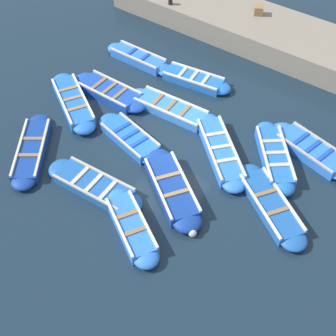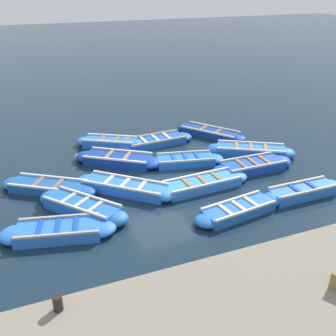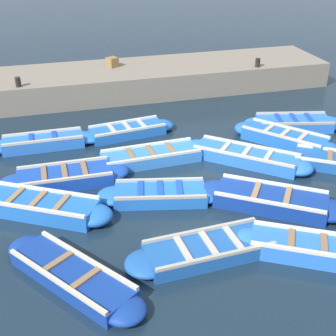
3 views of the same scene
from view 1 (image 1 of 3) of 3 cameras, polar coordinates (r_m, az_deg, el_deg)
The scene contains 19 objects.
ground_plane at distance 16.88m, azimuth 0.20°, elevation 2.64°, with size 120.00×120.00×0.00m, color #162838.
boat_broadside at distance 18.10m, azimuth 0.33°, elevation 7.21°, with size 1.09×3.81×0.40m.
boat_drifting at distance 16.68m, azimuth 12.85°, elevation 1.36°, with size 3.22×2.83×0.46m.
boat_mid_row at distance 15.32m, azimuth 12.41°, elevation -4.42°, with size 2.75×3.52×0.38m.
boat_stern_in at distance 16.59m, azimuth 6.38°, elevation 2.14°, with size 3.22×3.48×0.43m.
boat_alongside at distance 19.55m, azimuth 3.13°, elevation 10.75°, with size 1.23×3.35×0.39m.
boat_centre at distance 17.26m, azimuth 17.07°, elevation 2.07°, with size 1.73×3.58×0.42m.
boat_near_quay at distance 18.72m, azimuth -11.48°, elevation 7.86°, with size 2.69×3.72×0.46m.
boat_outer_right at distance 17.23m, azimuth -16.28°, elevation 2.12°, with size 3.47×2.82×0.38m.
boat_inner_gap at distance 15.64m, azimuth -8.99°, elevation -2.17°, with size 1.18×3.75×0.38m.
boat_far_corner at distance 17.01m, azimuth -4.61°, elevation 3.67°, with size 1.57×3.36×0.38m.
boat_tucked at distance 14.50m, azimuth -4.49°, elevation -7.10°, with size 2.28×3.15×0.44m.
boat_outer_left at distance 18.99m, azimuth -7.13°, elevation 9.17°, with size 1.04×3.52×0.43m.
boat_end_of_row at distance 20.70m, azimuth -3.64°, elevation 13.22°, with size 0.79×3.23×0.43m.
boat_bow_out at distance 15.35m, azimuth 0.47°, elevation -2.47°, with size 2.90×3.59×0.45m.
quay_wall at distance 22.05m, azimuth 12.67°, elevation 15.55°, with size 3.20×15.76×1.01m.
bollard_mid_north at distance 22.69m, azimuth 0.29°, elevation 19.73°, with size 0.20×0.20×0.35m, color black.
wooden_crate at distance 22.29m, azimuth 10.98°, elevation 18.36°, with size 0.39×0.39×0.39m, color olive.
buoy_orange_near at distance 14.41m, azimuth 2.98°, elevation -7.89°, with size 0.27×0.27×0.27m, color silver.
Camera 1 is at (-9.57, -6.80, 12.13)m, focal length 50.00 mm.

